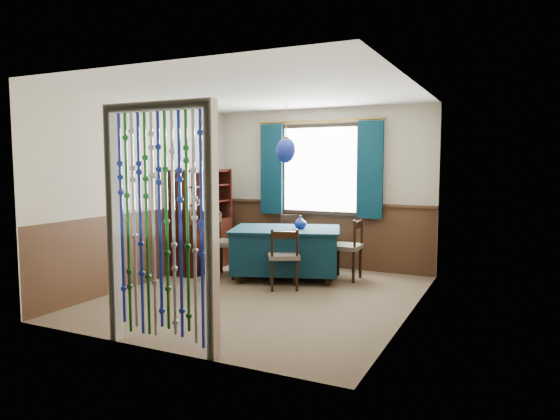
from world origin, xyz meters
The scene contains 22 objects.
floor centered at (0.00, 0.00, 0.00)m, with size 4.00×4.00×0.00m, color brown.
ceiling centered at (0.00, 0.00, 2.50)m, with size 4.00×4.00×0.00m, color silver.
wall_back centered at (0.00, 2.00, 1.25)m, with size 3.60×3.60×0.00m, color #BBB199.
wall_front centered at (0.00, -2.00, 1.25)m, with size 3.60×3.60×0.00m, color #BBB199.
wall_left centered at (-1.80, 0.00, 1.25)m, with size 4.00×4.00×0.00m, color #BBB199.
wall_right centered at (1.80, 0.00, 1.25)m, with size 4.00×4.00×0.00m, color #BBB199.
wainscot_back centered at (0.00, 1.99, 0.50)m, with size 3.60×3.60×0.00m, color #432A19.
wainscot_front centered at (0.00, -1.99, 0.50)m, with size 3.60×3.60×0.00m, color #432A19.
wainscot_left centered at (-1.79, 0.00, 0.50)m, with size 4.00×4.00×0.00m, color #432A19.
wainscot_right centered at (1.79, 0.00, 0.50)m, with size 4.00×4.00×0.00m, color #432A19.
window centered at (0.00, 1.95, 1.55)m, with size 1.32×0.12×1.42m, color black.
doorway centered at (0.00, -1.94, 1.05)m, with size 1.16×0.12×2.18m, color silver, non-canonical shape.
dining_table centered at (-0.14, 0.99, 0.42)m, with size 1.77×1.48×0.73m.
chair_near centered at (0.09, 0.42, 0.43)m, with size 0.54×0.53×0.81m.
chair_far centered at (-0.33, 1.66, 0.46)m, with size 0.58×0.58×0.87m.
chair_left centered at (-1.01, 0.73, 0.49)m, with size 0.49×0.50×0.92m.
chair_right centered at (0.68, 1.31, 0.47)m, with size 0.42×0.44×0.87m.
sideboard centered at (-1.57, 0.98, 0.55)m, with size 0.47×1.21×1.55m.
pendant_lamp centered at (-0.14, 0.99, 1.83)m, with size 0.28×0.28×0.85m.
vase_table centered at (0.06, 1.03, 0.81)m, with size 0.16×0.16×0.17m, color navy.
bowl_shelf centered at (-1.51, 0.80, 1.09)m, with size 0.20×0.20×0.05m, color beige.
vase_sideboard centered at (-1.51, 1.29, 0.87)m, with size 0.18×0.18×0.19m, color beige.
Camera 1 is at (2.83, -5.40, 1.66)m, focal length 32.00 mm.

